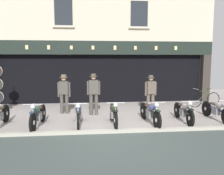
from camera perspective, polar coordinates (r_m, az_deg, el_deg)
name	(u,v)px	position (r m, az deg, el deg)	size (l,w,h in m)	color
ground	(118,146)	(6.36, 1.59, -14.70)	(23.85, 22.00, 0.18)	gray
shop_facade	(102,70)	(13.90, -2.60, 4.45)	(12.15, 4.42, 6.26)	black
motorcycle_left	(38,115)	(8.26, -18.22, -6.57)	(0.62, 1.99, 0.92)	black
motorcycle_center_left	(79,114)	(8.14, -8.47, -6.56)	(0.62, 1.96, 0.91)	black
motorcycle_center	(114,113)	(8.09, 0.45, -6.48)	(0.62, 1.97, 0.92)	black
motorcycle_center_right	(150,112)	(8.33, 9.61, -6.24)	(0.62, 2.06, 0.91)	black
motorcycle_right	(184,111)	(8.88, 17.67, -5.70)	(0.62, 1.92, 0.90)	black
motorcycle_far_right	(216,110)	(9.55, 24.92, -5.13)	(0.62, 1.99, 0.91)	black
salesman_left	(64,92)	(9.92, -12.04, -1.10)	(0.56, 0.36, 1.69)	#47423D
shopkeeper_center	(94,92)	(9.48, -4.68, -1.17)	(0.56, 0.34, 1.75)	#47423D
salesman_right	(151,92)	(10.27, 9.75, -1.02)	(0.55, 0.33, 1.64)	brown
advert_board_near	(139,73)	(12.57, 6.95, 3.76)	(0.78, 0.03, 1.10)	silver
advert_board_far	(157,73)	(12.83, 11.21, 3.52)	(0.78, 0.03, 0.95)	silver
leaning_bicycle	(205,99)	(12.13, 22.38, -2.72)	(1.72, 0.50, 0.95)	black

